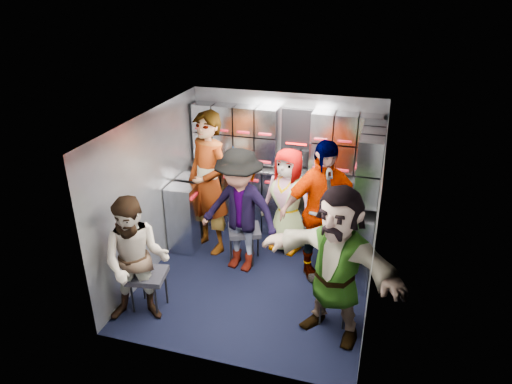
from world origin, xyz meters
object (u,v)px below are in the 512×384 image
(jump_seat_center, at_px, (290,219))
(jump_seat_mid_right, at_px, (321,238))
(attendant_arc_d, at_px, (321,211))
(attendant_arc_c, at_px, (288,201))
(jump_seat_near_left, at_px, (148,277))
(attendant_arc_e, at_px, (336,265))
(attendant_standing, at_px, (209,184))
(jump_seat_mid_left, at_px, (244,232))
(attendant_arc_a, at_px, (136,262))
(jump_seat_near_right, at_px, (334,295))
(attendant_arc_b, at_px, (240,211))

(jump_seat_center, xyz_separation_m, jump_seat_mid_right, (0.53, -0.52, 0.06))
(jump_seat_mid_right, relative_size, attendant_arc_d, 0.29)
(attendant_arc_c, bearing_deg, jump_seat_near_left, -110.21)
(attendant_arc_c, xyz_separation_m, attendant_arc_e, (0.86, -1.57, 0.12))
(attendant_arc_d, bearing_deg, jump_seat_center, 93.28)
(jump_seat_mid_right, distance_m, attendant_arc_e, 1.35)
(attendant_standing, height_order, attendant_arc_c, attendant_standing)
(jump_seat_mid_right, relative_size, attendant_arc_e, 0.30)
(jump_seat_near_left, relative_size, jump_seat_mid_left, 0.90)
(attendant_arc_a, relative_size, attendant_arc_e, 0.86)
(jump_seat_center, distance_m, attendant_arc_d, 1.03)
(jump_seat_near_right, bearing_deg, attendant_arc_a, -165.30)
(jump_seat_near_left, distance_m, attendant_arc_d, 2.22)
(attendant_arc_a, relative_size, attendant_arc_b, 0.90)
(attendant_standing, bearing_deg, attendant_arc_a, -68.36)
(attendant_arc_b, bearing_deg, attendant_standing, 157.84)
(jump_seat_mid_right, height_order, attendant_arc_e, attendant_arc_e)
(jump_seat_mid_left, distance_m, jump_seat_center, 0.81)
(jump_seat_mid_right, bearing_deg, attendant_arc_e, -75.22)
(attendant_arc_d, relative_size, attendant_arc_e, 1.05)
(jump_seat_near_left, xyz_separation_m, attendant_arc_d, (1.78, 1.24, 0.50))
(jump_seat_near_left, height_order, attendant_arc_b, attendant_arc_b)
(attendant_standing, distance_m, attendant_arc_e, 2.29)
(jump_seat_center, relative_size, attendant_arc_e, 0.25)
(attendant_arc_a, bearing_deg, attendant_arc_b, 41.34)
(attendant_arc_c, bearing_deg, attendant_arc_b, -111.34)
(jump_seat_near_left, bearing_deg, jump_seat_mid_right, 38.70)
(attendant_arc_a, bearing_deg, attendant_arc_c, 39.33)
(jump_seat_near_right, relative_size, attendant_standing, 0.21)
(jump_seat_mid_left, height_order, jump_seat_mid_right, jump_seat_mid_left)
(jump_seat_mid_right, height_order, attendant_standing, attendant_standing)
(jump_seat_center, relative_size, attendant_arc_a, 0.29)
(jump_seat_mid_left, height_order, jump_seat_center, jump_seat_mid_left)
(jump_seat_center, bearing_deg, jump_seat_mid_left, -126.40)
(attendant_arc_d, distance_m, attendant_arc_e, 1.10)
(attendant_arc_d, xyz_separation_m, attendant_arc_e, (0.32, -1.05, -0.05))
(jump_seat_mid_right, height_order, jump_seat_near_right, jump_seat_mid_right)
(attendant_arc_a, height_order, attendant_arc_b, attendant_arc_b)
(jump_seat_near_left, bearing_deg, attendant_standing, 82.17)
(jump_seat_near_left, height_order, jump_seat_mid_left, jump_seat_mid_left)
(jump_seat_center, relative_size, attendant_arc_b, 0.26)
(jump_seat_center, bearing_deg, jump_seat_near_right, -61.36)
(jump_seat_mid_right, distance_m, jump_seat_near_right, 1.10)
(attendant_arc_c, distance_m, attendant_arc_d, 0.76)
(jump_seat_near_right, bearing_deg, jump_seat_mid_left, 145.67)
(attendant_standing, distance_m, attendant_arc_a, 1.67)
(attendant_arc_c, bearing_deg, jump_seat_center, 105.07)
(jump_seat_mid_right, distance_m, attendant_arc_c, 0.70)
(attendant_standing, relative_size, attendant_arc_e, 1.15)
(attendant_arc_b, bearing_deg, jump_seat_mid_right, 27.47)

